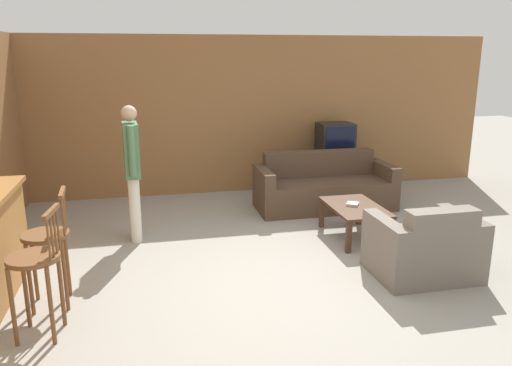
# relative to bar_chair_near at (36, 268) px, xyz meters

# --- Properties ---
(ground_plane) EXTENTS (24.00, 24.00, 0.00)m
(ground_plane) POSITION_rel_bar_chair_near_xyz_m (2.24, 0.52, -0.61)
(ground_plane) COLOR gray
(wall_back) EXTENTS (9.40, 0.08, 2.60)m
(wall_back) POSITION_rel_bar_chair_near_xyz_m (2.24, 4.18, 0.69)
(wall_back) COLOR olive
(wall_back) RESTS_ON ground_plane
(bar_chair_near) EXTENTS (0.47, 0.47, 1.11)m
(bar_chair_near) POSITION_rel_bar_chair_near_xyz_m (0.00, 0.00, 0.00)
(bar_chair_near) COLOR brown
(bar_chair_near) RESTS_ON ground_plane
(bar_chair_mid) EXTENTS (0.45, 0.45, 1.11)m
(bar_chair_mid) POSITION_rel_bar_chair_near_xyz_m (0.00, 0.54, 0.00)
(bar_chair_mid) COLOR brown
(bar_chair_mid) RESTS_ON ground_plane
(couch_far) EXTENTS (2.08, 0.84, 0.84)m
(couch_far) POSITION_rel_bar_chair_near_xyz_m (3.55, 2.91, -0.31)
(couch_far) COLOR #4C3828
(couch_far) RESTS_ON ground_plane
(armchair_near) EXTENTS (1.05, 0.80, 0.82)m
(armchair_near) POSITION_rel_bar_chair_near_xyz_m (3.75, 0.36, -0.31)
(armchair_near) COLOR #70665B
(armchair_near) RESTS_ON ground_plane
(coffee_table) EXTENTS (0.63, 1.02, 0.42)m
(coffee_table) POSITION_rel_bar_chair_near_xyz_m (3.49, 1.59, -0.25)
(coffee_table) COLOR #472D1E
(coffee_table) RESTS_ON ground_plane
(tv_unit) EXTENTS (1.09, 0.47, 0.62)m
(tv_unit) POSITION_rel_bar_chair_near_xyz_m (4.06, 3.81, -0.30)
(tv_unit) COLOR black
(tv_unit) RESTS_ON ground_plane
(tv) EXTENTS (0.58, 0.46, 0.55)m
(tv) POSITION_rel_bar_chair_near_xyz_m (4.06, 3.81, 0.28)
(tv) COLOR black
(tv) RESTS_ON tv_unit
(book_on_table) EXTENTS (0.21, 0.21, 0.03)m
(book_on_table) POSITION_rel_bar_chair_near_xyz_m (3.47, 1.63, -0.17)
(book_on_table) COLOR #B7AD99
(book_on_table) RESTS_ON coffee_table
(person_by_window) EXTENTS (0.20, 0.57, 1.71)m
(person_by_window) POSITION_rel_bar_chair_near_xyz_m (0.75, 2.12, 0.35)
(person_by_window) COLOR silver
(person_by_window) RESTS_ON ground_plane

